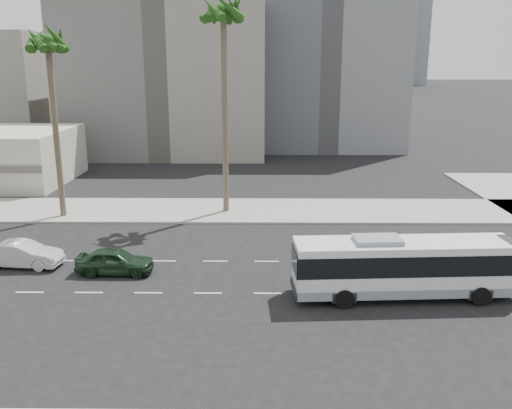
{
  "coord_description": "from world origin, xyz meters",
  "views": [
    {
      "loc": [
        -0.32,
        -25.11,
        11.23
      ],
      "look_at": [
        -0.62,
        4.0,
        3.57
      ],
      "focal_mm": 38.01,
      "sensor_mm": 36.0,
      "label": 1
    }
  ],
  "objects_px": {
    "car_a": "(115,261)",
    "palm_mid": "(48,46)",
    "city_bus": "(404,266)",
    "palm_near": "(223,16)",
    "car_b": "(22,254)"
  },
  "relations": [
    {
      "from": "car_b",
      "to": "palm_mid",
      "type": "bearing_deg",
      "value": 12.71
    },
    {
      "from": "city_bus",
      "to": "palm_near",
      "type": "xyz_separation_m",
      "value": [
        -9.7,
        15.4,
        12.74
      ]
    },
    {
      "from": "palm_near",
      "to": "palm_mid",
      "type": "distance_m",
      "value": 12.34
    },
    {
      "from": "city_bus",
      "to": "palm_near",
      "type": "height_order",
      "value": "palm_near"
    },
    {
      "from": "city_bus",
      "to": "car_a",
      "type": "relative_size",
      "value": 2.6
    },
    {
      "from": "city_bus",
      "to": "car_b",
      "type": "relative_size",
      "value": 2.47
    },
    {
      "from": "car_a",
      "to": "car_b",
      "type": "bearing_deg",
      "value": 81.41
    },
    {
      "from": "car_b",
      "to": "car_a",
      "type": "bearing_deg",
      "value": -94.67
    },
    {
      "from": "car_a",
      "to": "palm_mid",
      "type": "xyz_separation_m",
      "value": [
        -6.8,
        11.07,
        11.62
      ]
    },
    {
      "from": "city_bus",
      "to": "car_a",
      "type": "bearing_deg",
      "value": 165.69
    },
    {
      "from": "car_a",
      "to": "city_bus",
      "type": "bearing_deg",
      "value": -99.44
    },
    {
      "from": "palm_mid",
      "to": "city_bus",
      "type": "bearing_deg",
      "value": -32.63
    },
    {
      "from": "city_bus",
      "to": "palm_mid",
      "type": "relative_size",
      "value": 0.79
    },
    {
      "from": "car_a",
      "to": "palm_mid",
      "type": "distance_m",
      "value": 17.43
    },
    {
      "from": "car_a",
      "to": "palm_mid",
      "type": "height_order",
      "value": "palm_mid"
    }
  ]
}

